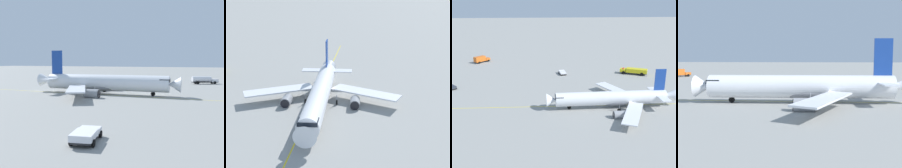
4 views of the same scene
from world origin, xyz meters
TOP-DOWN VIEW (x-y plane):
  - ground_plane at (0.00, 0.00)m, footprint 600.00×600.00m
  - airliner_main at (-5.16, 1.11)m, footprint 39.18×35.09m
  - catering_truck_truck at (-56.40, 60.27)m, footprint 7.21×7.61m
  - fire_tender_truck at (11.67, 35.50)m, footprint 11.26×7.08m
  - baggage_truck_truck at (-58.17, 21.14)m, footprint 3.62×3.90m
  - pushback_tug_truck at (-18.19, 37.62)m, footprint 3.30×5.06m
  - taxiway_centreline at (-9.98, 2.91)m, footprint 128.35×0.99m

SIDE VIEW (x-z plane):
  - ground_plane at x=0.00m, z-range 0.00..0.00m
  - taxiway_centreline at x=-9.98m, z-range 0.00..0.01m
  - baggage_truck_truck at x=-58.17m, z-range 0.10..1.32m
  - pushback_tug_truck at x=-18.19m, z-range 0.16..1.46m
  - fire_tender_truck at x=11.67m, z-range 0.29..2.79m
  - catering_truck_truck at x=-56.40m, z-range 0.11..3.21m
  - airliner_main at x=-5.16m, z-range -3.04..8.68m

